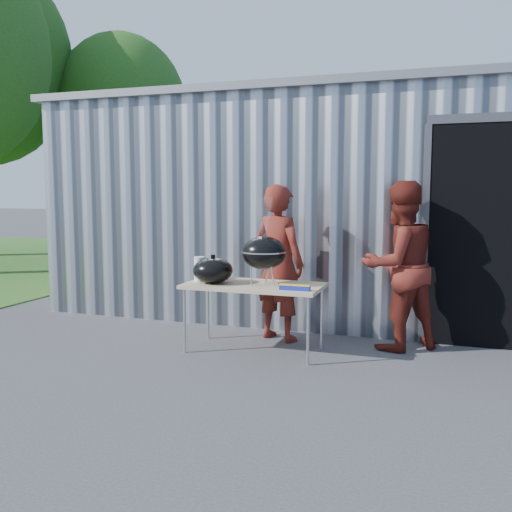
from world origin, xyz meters
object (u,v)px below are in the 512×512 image
at_px(kettle_grill, 264,247).
at_px(person_cook, 279,263).
at_px(person_bystander, 399,266).
at_px(folding_table, 254,288).

height_order(kettle_grill, person_cook, person_cook).
bearing_deg(person_cook, person_bystander, -156.82).
xyz_separation_m(folding_table, person_bystander, (1.49, 0.62, 0.23)).
xyz_separation_m(person_cook, person_bystander, (1.38, 0.06, 0.02)).
height_order(kettle_grill, person_bystander, person_bystander).
distance_m(person_cook, person_bystander, 1.38).
xyz_separation_m(folding_table, kettle_grill, (0.12, -0.01, 0.45)).
distance_m(kettle_grill, person_bystander, 1.53).
relative_size(kettle_grill, person_bystander, 0.51).
bearing_deg(folding_table, person_cook, 78.76).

